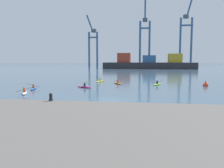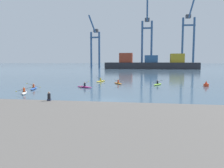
# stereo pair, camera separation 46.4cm
# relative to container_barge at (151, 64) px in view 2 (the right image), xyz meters

# --- Properties ---
(ground_plane) EXTENTS (800.00, 800.00, 0.00)m
(ground_plane) POSITION_rel_container_barge_xyz_m (-6.40, -103.64, -2.92)
(ground_plane) COLOR #425B70
(container_barge) EXTENTS (50.72, 9.08, 8.77)m
(container_barge) POSITION_rel_container_barge_xyz_m (0.00, 0.00, 0.00)
(container_barge) COLOR #28282D
(container_barge) RESTS_ON ground
(gantry_crane_west) EXTENTS (6.30, 18.80, 29.72)m
(gantry_crane_west) POSITION_rel_container_barge_xyz_m (-34.10, 10.78, 12.51)
(gantry_crane_west) COLOR #335684
(gantry_crane_west) RESTS_ON ground
(gantry_crane_west_mid) EXTENTS (6.72, 19.87, 40.41)m
(gantry_crane_west_mid) POSITION_rel_container_barge_xyz_m (-2.40, 8.70, 16.16)
(gantry_crane_west_mid) COLOR #335684
(gantry_crane_west_mid) RESTS_ON ground
(gantry_crane_east_mid) EXTENTS (7.59, 20.76, 38.10)m
(gantry_crane_east_mid) POSITION_rel_container_barge_xyz_m (21.67, 12.17, 16.79)
(gantry_crane_east_mid) COLOR #335684
(gantry_crane_east_mid) RESTS_ON ground
(channel_buoy) EXTENTS (0.90, 0.90, 1.00)m
(channel_buoy) POSITION_rel_container_barge_xyz_m (8.42, -86.73, -2.56)
(channel_buoy) COLOR red
(channel_buoy) RESTS_ON ground
(kayak_orange) EXTENTS (2.24, 3.24, 0.95)m
(kayak_orange) POSITION_rel_container_barge_xyz_m (-7.45, -84.94, -2.74)
(kayak_orange) COLOR orange
(kayak_orange) RESTS_ON ground
(kayak_yellow) EXTENTS (2.04, 3.40, 1.08)m
(kayak_yellow) POSITION_rel_container_barge_xyz_m (-11.65, -81.03, -2.74)
(kayak_yellow) COLOR yellow
(kayak_yellow) RESTS_ON ground
(kayak_white) EXTENTS (2.04, 3.33, 0.96)m
(kayak_white) POSITION_rel_container_barge_xyz_m (-18.48, -99.91, -2.74)
(kayak_white) COLOR silver
(kayak_white) RESTS_ON ground
(kayak_blue) EXTENTS (2.14, 3.44, 1.01)m
(kayak_blue) POSITION_rel_container_barge_xyz_m (-19.59, -95.14, -2.74)
(kayak_blue) COLOR #2856B2
(kayak_blue) RESTS_ON ground
(kayak_lime) EXTENTS (2.04, 3.32, 1.00)m
(kayak_lime) POSITION_rel_container_barge_xyz_m (0.09, -85.78, -2.74)
(kayak_lime) COLOR #7ABC2D
(kayak_lime) RESTS_ON ground
(kayak_magenta) EXTENTS (3.24, 2.23, 1.08)m
(kayak_magenta) POSITION_rel_container_barge_xyz_m (-12.22, -91.91, -2.74)
(kayak_magenta) COLOR #C13384
(kayak_magenta) RESTS_ON ground
(stone_quay) EXTENTS (80.00, 20.00, 0.59)m
(stone_quay) POSITION_rel_container_barge_xyz_m (-6.40, -117.51, -2.62)
(stone_quay) COLOR #605B56
(stone_quay) RESTS_ON ground
(seated_onlooker) EXTENTS (0.32, 0.30, 0.90)m
(seated_onlooker) POSITION_rel_container_barge_xyz_m (-11.32, -107.81, -1.94)
(seated_onlooker) COLOR #23283D
(seated_onlooker) RESTS_ON stone_quay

